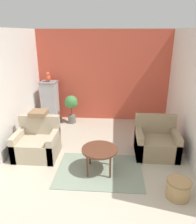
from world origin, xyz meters
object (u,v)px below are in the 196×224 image
object	(u,v)px
parrot	(48,77)
birdcage	(50,103)
coffee_table	(100,151)
wicker_basket	(178,188)
armchair_left	(37,144)
potted_plant	(71,105)
armchair_right	(156,143)

from	to	relation	value
parrot	birdcage	bearing A→B (deg)	-90.00
coffee_table	birdcage	world-z (taller)	birdcage
wicker_basket	parrot	bearing A→B (deg)	134.72
armchair_left	parrot	xyz separation A→B (m)	(-0.21, 1.80, 1.06)
birdcage	wicker_basket	xyz separation A→B (m)	(2.84, -2.87, -0.43)
potted_plant	birdcage	bearing A→B (deg)	-177.98
coffee_table	armchair_left	distance (m)	1.44
coffee_table	wicker_basket	size ratio (longest dim) A/B	1.73
parrot	coffee_table	bearing A→B (deg)	-55.57
armchair_left	parrot	distance (m)	2.10
coffee_table	potted_plant	xyz separation A→B (m)	(-0.96, 2.29, 0.11)
armchair_left	birdcage	distance (m)	1.84
armchair_left	potted_plant	bearing A→B (deg)	78.05
armchair_left	parrot	bearing A→B (deg)	96.68
coffee_table	parrot	xyz separation A→B (m)	(-1.56, 2.27, 0.90)
coffee_table	parrot	bearing A→B (deg)	124.43
coffee_table	armchair_right	xyz separation A→B (m)	(1.16, 0.70, -0.16)
parrot	wicker_basket	xyz separation A→B (m)	(2.84, -2.87, -1.17)
birdcage	parrot	distance (m)	0.74
birdcage	wicker_basket	bearing A→B (deg)	-45.26
coffee_table	wicker_basket	xyz separation A→B (m)	(1.29, -0.60, -0.27)
armchair_left	wicker_basket	xyz separation A→B (m)	(2.63, -1.07, -0.11)
armchair_left	wicker_basket	distance (m)	2.84
armchair_right	parrot	bearing A→B (deg)	150.00
armchair_left	potted_plant	distance (m)	1.88
coffee_table	parrot	distance (m)	2.90
coffee_table	parrot	size ratio (longest dim) A/B	2.41
armchair_right	potted_plant	size ratio (longest dim) A/B	1.07
coffee_table	potted_plant	bearing A→B (deg)	112.76
birdcage	parrot	size ratio (longest dim) A/B	4.41
parrot	potted_plant	distance (m)	0.99
parrot	wicker_basket	size ratio (longest dim) A/B	0.72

